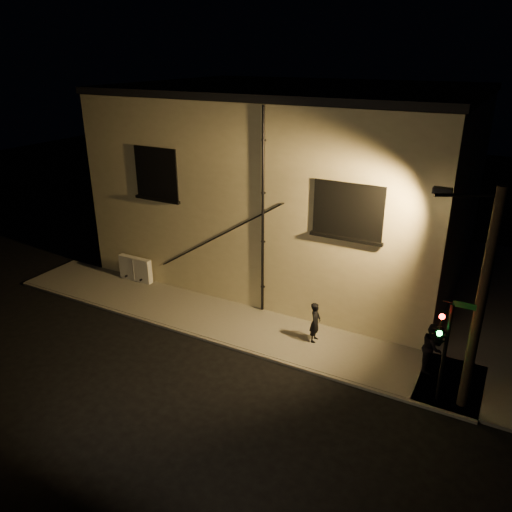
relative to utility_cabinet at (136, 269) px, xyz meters
The scene contains 8 objects.
ground 8.93m from the utility_cabinet, 17.66° to the right, with size 90.00×90.00×0.00m, color black.
sidewalk 9.87m from the utility_cabinet, ahead, with size 21.00×16.00×0.12m.
building 9.13m from the utility_cabinet, 48.96° to the left, with size 16.20×12.23×8.80m.
utility_cabinet is the anchor object (origin of this frame).
pedestrian_a 9.58m from the utility_cabinet, ahead, with size 0.57×0.38×1.57m, color black.
pedestrian_b 13.71m from the utility_cabinet, ahead, with size 0.85×0.66×1.75m, color black.
traffic_signal 14.33m from the utility_cabinet, ahead, with size 1.24×2.05×3.49m.
streetlamp_pole 15.29m from the utility_cabinet, ahead, with size 2.02×1.39×7.03m.
Camera 1 is at (6.84, -13.55, 10.24)m, focal length 35.00 mm.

